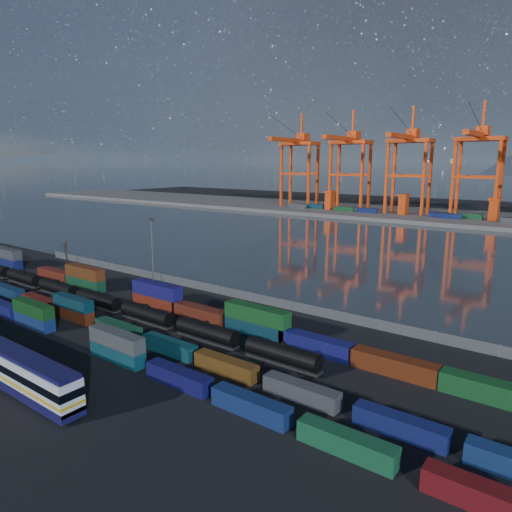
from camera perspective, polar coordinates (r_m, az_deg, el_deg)
The scene contains 13 objects.
ground at distance 83.40m, azimuth -12.56°, elevation -10.16°, with size 700.00×700.00×0.00m, color black.
harbor_water at distance 168.75m, azimuth 15.34°, elevation 0.86°, with size 700.00×700.00×0.00m, color #2B373F.
far_quay at distance 268.31m, azimuth 23.61°, elevation 4.43°, with size 700.00×70.00×2.00m, color #514F4C.
container_row_south at distance 92.22m, azimuth -24.56°, elevation -7.57°, with size 139.39×2.26×4.81m.
container_row_mid at distance 83.50m, azimuth -15.17°, elevation -9.25°, with size 126.97×2.20×4.69m.
container_row_north at distance 99.43m, azimuth -12.38°, elevation -5.16°, with size 142.59×2.62×5.58m.
tanker_string at distance 102.23m, azimuth -19.09°, elevation -5.23°, with size 105.89×2.77×3.96m.
waterfront_fence at distance 102.36m, azimuth -0.67°, elevation -5.12°, with size 160.12×0.12×2.20m.
bare_tree at distance 150.82m, azimuth -22.68°, elevation 0.52°, with size 1.86×1.94×7.47m.
yard_light_mast at distance 119.16m, azimuth -12.85°, elevation 1.11°, with size 1.60×0.40×16.60m.
gantry_cranes at distance 262.10m, azimuth 22.30°, elevation 12.25°, with size 198.10×44.34×60.05m.
quay_containers at distance 256.77m, azimuth 20.51°, elevation 4.90°, with size 172.58×10.99×2.60m.
straddle_carriers at distance 258.52m, azimuth 22.68°, elevation 5.79°, with size 140.00×7.00×11.10m.
Camera 1 is at (59.25, -49.98, 30.76)m, focal length 32.00 mm.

